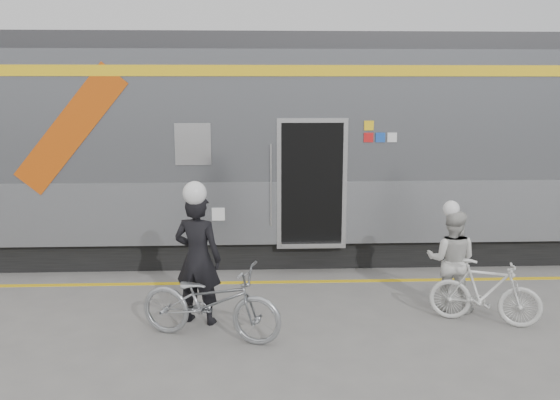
{
  "coord_description": "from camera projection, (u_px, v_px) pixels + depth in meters",
  "views": [
    {
      "loc": [
        -0.56,
        -7.23,
        3.22
      ],
      "look_at": [
        -0.18,
        1.6,
        1.5
      ],
      "focal_mm": 38.0,
      "sensor_mm": 36.0,
      "label": 1
    }
  ],
  "objects": [
    {
      "name": "bicycle_left",
      "position": [
        210.0,
        302.0,
        7.57
      ],
      "size": [
        2.01,
        1.23,
        1.0
      ],
      "primitive_type": "imported",
      "rotation": [
        0.0,
        0.0,
        1.25
      ],
      "color": "#94979B",
      "rests_on": "ground"
    },
    {
      "name": "train",
      "position": [
        191.0,
        147.0,
        11.37
      ],
      "size": [
        24.0,
        3.17,
        4.1
      ],
      "color": "black",
      "rests_on": "ground"
    },
    {
      "name": "safety_strip",
      "position": [
        290.0,
        282.0,
        9.83
      ],
      "size": [
        24.0,
        0.12,
        0.01
      ],
      "primitive_type": "cube",
      "color": "yellow",
      "rests_on": "ground"
    },
    {
      "name": "ground",
      "position": [
        299.0,
        336.0,
        7.73
      ],
      "size": [
        90.0,
        90.0,
        0.0
      ],
      "primitive_type": "plane",
      "color": "slate",
      "rests_on": "ground"
    },
    {
      "name": "bicycle_right",
      "position": [
        485.0,
        292.0,
        8.06
      ],
      "size": [
        1.53,
        0.95,
        0.89
      ],
      "primitive_type": "imported",
      "rotation": [
        0.0,
        0.0,
        1.18
      ],
      "color": "silver",
      "rests_on": "ground"
    },
    {
      "name": "man",
      "position": [
        198.0,
        259.0,
        8.02
      ],
      "size": [
        0.77,
        0.62,
        1.81
      ],
      "primitive_type": "imported",
      "rotation": [
        0.0,
        0.0,
        2.82
      ],
      "color": "black",
      "rests_on": "ground"
    },
    {
      "name": "helmet_woman",
      "position": [
        455.0,
        202.0,
        8.37
      ],
      "size": [
        0.24,
        0.24,
        0.24
      ],
      "primitive_type": "sphere",
      "color": "white",
      "rests_on": "woman"
    },
    {
      "name": "woman",
      "position": [
        451.0,
        260.0,
        8.53
      ],
      "size": [
        0.87,
        0.79,
        1.47
      ],
      "primitive_type": "imported",
      "rotation": [
        0.0,
        0.0,
        2.75
      ],
      "color": "beige",
      "rests_on": "ground"
    },
    {
      "name": "helmet_man",
      "position": [
        196.0,
        181.0,
        7.82
      ],
      "size": [
        0.31,
        0.31,
        0.31
      ],
      "primitive_type": "sphere",
      "color": "white",
      "rests_on": "man"
    }
  ]
}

